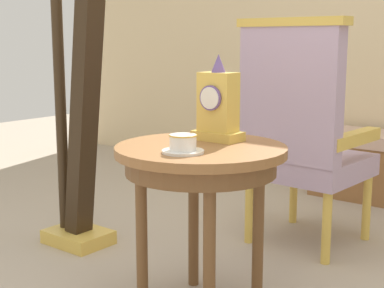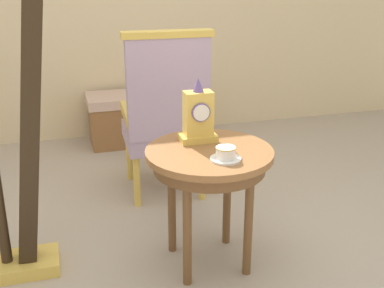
% 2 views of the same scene
% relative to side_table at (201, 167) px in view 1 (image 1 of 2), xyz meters
% --- Properties ---
extents(side_table, '(0.65, 0.65, 0.65)m').
position_rel_side_table_xyz_m(side_table, '(0.00, 0.00, 0.00)').
color(side_table, brown).
rests_on(side_table, ground).
extents(teacup_left, '(0.15, 0.15, 0.07)m').
position_rel_side_table_xyz_m(teacup_left, '(0.03, -0.15, 0.11)').
color(teacup_left, white).
rests_on(teacup_left, side_table).
extents(mantel_clock, '(0.19, 0.11, 0.34)m').
position_rel_side_table_xyz_m(mantel_clock, '(-0.02, 0.13, 0.22)').
color(mantel_clock, gold).
rests_on(mantel_clock, side_table).
extents(armchair, '(0.57, 0.55, 1.14)m').
position_rel_side_table_xyz_m(armchair, '(-0.03, 0.85, 0.03)').
color(armchair, '#B299B7').
rests_on(armchair, ground).
extents(harp, '(0.40, 0.24, 1.85)m').
position_rel_side_table_xyz_m(harp, '(-0.90, 0.19, 0.19)').
color(harp, gold).
rests_on(harp, ground).
extents(window_bench, '(0.93, 0.40, 0.44)m').
position_rel_side_table_xyz_m(window_bench, '(0.00, 1.97, -0.34)').
color(window_bench, '#CCA893').
rests_on(window_bench, ground).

